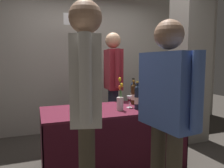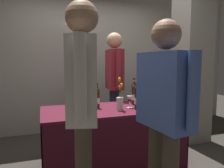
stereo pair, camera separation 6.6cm
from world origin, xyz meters
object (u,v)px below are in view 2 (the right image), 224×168
object	(u,v)px
tasting_table	(112,126)
wine_glass_near_vendor	(86,105)
concrete_pillar	(192,55)
featured_wine_bottle	(137,97)
wine_glass_mid	(129,99)
taster_foreground_right	(83,97)
flower_vase	(120,101)
vendor_presenter	(114,77)
booth_signpost	(81,63)
display_bottle_0	(78,99)

from	to	relation	value
tasting_table	wine_glass_near_vendor	xyz separation A→B (m)	(-0.36, -0.14, 0.31)
concrete_pillar	wine_glass_near_vendor	world-z (taller)	concrete_pillar
featured_wine_bottle	wine_glass_mid	bearing A→B (deg)	114.06
concrete_pillar	taster_foreground_right	world-z (taller)	concrete_pillar
flower_vase	vendor_presenter	distance (m)	0.94
concrete_pillar	featured_wine_bottle	xyz separation A→B (m)	(-1.30, -0.65, -0.54)
flower_vase	vendor_presenter	bearing A→B (deg)	74.82
taster_foreground_right	booth_signpost	world-z (taller)	booth_signpost
tasting_table	flower_vase	bearing A→B (deg)	-69.68
featured_wine_bottle	wine_glass_near_vendor	distance (m)	0.63
wine_glass_mid	booth_signpost	size ratio (longest dim) A/B	0.07
flower_vase	taster_foreground_right	bearing A→B (deg)	-127.79
tasting_table	featured_wine_bottle	bearing A→B (deg)	-30.38
vendor_presenter	tasting_table	bearing A→B (deg)	-16.29
concrete_pillar	wine_glass_mid	bearing A→B (deg)	-158.27
display_bottle_0	flower_vase	xyz separation A→B (m)	(0.46, -0.18, -0.02)
tasting_table	featured_wine_bottle	world-z (taller)	featured_wine_bottle
taster_foreground_right	booth_signpost	size ratio (longest dim) A/B	0.83
concrete_pillar	flower_vase	xyz separation A→B (m)	(-1.52, -0.64, -0.57)
flower_vase	taster_foreground_right	xyz separation A→B (m)	(-0.58, -0.75, 0.20)
concrete_pillar	tasting_table	size ratio (longest dim) A/B	1.71
featured_wine_bottle	display_bottle_0	bearing A→B (deg)	163.35
tasting_table	wine_glass_mid	xyz separation A→B (m)	(0.22, -0.04, 0.33)
featured_wine_bottle	wine_glass_near_vendor	world-z (taller)	featured_wine_bottle
featured_wine_bottle	flower_vase	bearing A→B (deg)	175.31
taster_foreground_right	wine_glass_near_vendor	bearing A→B (deg)	1.52
vendor_presenter	booth_signpost	distance (m)	0.62
tasting_table	wine_glass_near_vendor	bearing A→B (deg)	-158.80
concrete_pillar	wine_glass_near_vendor	distance (m)	2.11
wine_glass_mid	booth_signpost	world-z (taller)	booth_signpost
featured_wine_bottle	flower_vase	size ratio (longest dim) A/B	0.86
wine_glass_mid	taster_foreground_right	bearing A→B (deg)	-131.38
wine_glass_mid	booth_signpost	distance (m)	1.27
tasting_table	taster_foreground_right	bearing A→B (deg)	-120.79
tasting_table	wine_glass_mid	world-z (taller)	wine_glass_mid
tasting_table	vendor_presenter	size ratio (longest dim) A/B	0.95
wine_glass_near_vendor	booth_signpost	bearing A→B (deg)	82.07
concrete_pillar	tasting_table	world-z (taller)	concrete_pillar
featured_wine_bottle	wine_glass_near_vendor	xyz separation A→B (m)	(-0.62, 0.02, -0.06)
wine_glass_mid	taster_foreground_right	size ratio (longest dim) A/B	0.08
wine_glass_near_vendor	vendor_presenter	size ratio (longest dim) A/B	0.07
tasting_table	vendor_presenter	distance (m)	0.97
wine_glass_mid	booth_signpost	bearing A→B (deg)	109.88
featured_wine_bottle	booth_signpost	bearing A→B (deg)	110.28
concrete_pillar	display_bottle_0	distance (m)	2.10
tasting_table	display_bottle_0	bearing A→B (deg)	173.56
wine_glass_near_vendor	flower_vase	size ratio (longest dim) A/B	0.30
display_bottle_0	booth_signpost	xyz separation A→B (m)	(0.22, 1.03, 0.41)
display_bottle_0	taster_foreground_right	size ratio (longest dim) A/B	0.18
tasting_table	booth_signpost	bearing A→B (deg)	99.95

